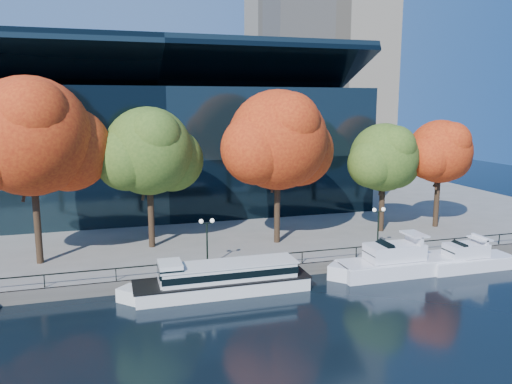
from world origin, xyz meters
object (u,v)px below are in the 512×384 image
object	(u,v)px
tree_4	(385,159)
tour_boat	(218,278)
tree_3	(280,142)
tree_5	(441,153)
tree_2	(151,153)
tree_1	(33,139)
lamp_1	(207,231)
cruiser_near	(395,262)
cruiser_far	(466,259)
lamp_2	(378,219)

from	to	relation	value
tree_4	tour_boat	bearing A→B (deg)	-153.56
tree_3	tree_5	bearing A→B (deg)	3.40
tour_boat	tree_2	distance (m)	14.13
tree_1	lamp_1	world-z (taller)	tree_1
tree_3	lamp_1	xyz separation A→B (m)	(-8.03, -5.38, -6.64)
cruiser_near	tree_4	distance (m)	13.22
tour_boat	tree_4	xyz separation A→B (m)	(19.66, 9.77, 7.41)
cruiser_far	tree_4	distance (m)	13.10
tree_3	tour_boat	bearing A→B (deg)	-132.00
cruiser_near	cruiser_far	size ratio (longest dim) A/B	1.33
tree_5	lamp_1	bearing A→B (deg)	-166.26
tour_boat	tree_3	world-z (taller)	tree_3
tour_boat	tree_3	distance (m)	15.06
cruiser_near	tree_3	bearing A→B (deg)	129.35
cruiser_far	lamp_2	world-z (taller)	lamp_2
tree_1	tree_2	size ratio (longest dim) A/B	1.19
lamp_2	tree_2	bearing A→B (deg)	159.47
tree_3	tree_4	xyz separation A→B (m)	(11.81, 1.06, -2.04)
tree_3	lamp_1	bearing A→B (deg)	-146.16
lamp_2	cruiser_far	bearing A→B (deg)	-32.41
cruiser_far	lamp_1	world-z (taller)	lamp_1
tree_2	tree_4	size ratio (longest dim) A/B	1.15
tree_4	lamp_1	xyz separation A→B (m)	(-19.84, -6.45, -4.60)
cruiser_near	tree_3	xyz separation A→B (m)	(-7.21, 8.80, 9.55)
tree_5	tree_1	bearing A→B (deg)	-177.71
tree_5	tour_boat	bearing A→B (deg)	-159.56
tree_5	lamp_2	world-z (taller)	tree_5
tour_boat	tree_1	bearing A→B (deg)	148.11
cruiser_far	tree_1	size ratio (longest dim) A/B	0.58
lamp_1	cruiser_far	bearing A→B (deg)	-10.36
cruiser_far	tree_5	bearing A→B (deg)	65.96
tour_boat	tree_2	xyz separation A→B (m)	(-3.86, 10.53, 8.59)
cruiser_near	lamp_1	distance (m)	15.89
cruiser_far	tree_3	xyz separation A→B (m)	(-13.81, 9.38, 9.69)
lamp_2	tree_4	bearing A→B (deg)	56.37
tree_2	tour_boat	bearing A→B (deg)	-69.86
tree_2	lamp_1	distance (m)	9.94
tour_boat	tree_5	xyz separation A→B (m)	(26.33, 9.81, 7.83)
lamp_2	lamp_1	bearing A→B (deg)	180.00
cruiser_near	tree_2	bearing A→B (deg)	150.70
tour_boat	cruiser_near	distance (m)	15.06
cruiser_far	tree_5	size ratio (longest dim) A/B	0.78
tree_1	tree_5	bearing A→B (deg)	2.29
tree_4	lamp_2	size ratio (longest dim) A/B	2.78
tour_boat	cruiser_far	world-z (taller)	cruiser_far
cruiser_far	tree_1	bearing A→B (deg)	165.69
tour_boat	tree_2	world-z (taller)	tree_2
tree_4	tree_5	xyz separation A→B (m)	(6.67, 0.04, 0.42)
cruiser_near	cruiser_far	xyz separation A→B (m)	(6.60, -0.58, -0.14)
cruiser_near	tree_2	distance (m)	23.37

